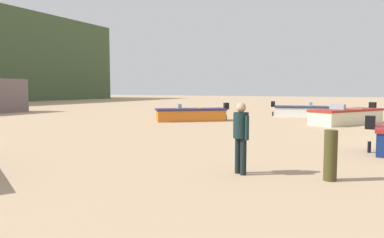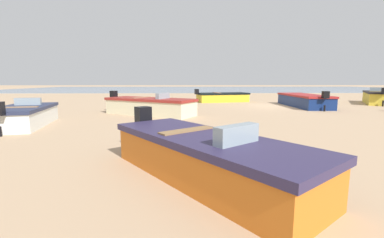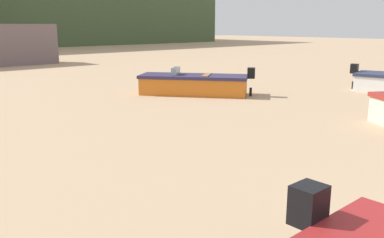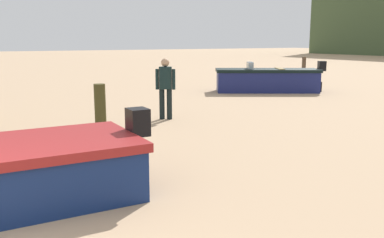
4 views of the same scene
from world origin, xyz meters
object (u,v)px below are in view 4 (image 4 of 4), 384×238
(mooring_post_mid_beach, at_px, (304,69))
(beach_walker_foreground, at_px, (165,84))
(mooring_post_near_water, at_px, (100,106))
(boat_navy_0, at_px, (267,80))

(mooring_post_mid_beach, xyz_separation_m, beach_walker_foreground, (6.29, -11.17, 0.35))
(mooring_post_near_water, distance_m, mooring_post_mid_beach, 14.61)
(beach_walker_foreground, bearing_deg, mooring_post_mid_beach, 64.10)
(boat_navy_0, height_order, mooring_post_near_water, boat_navy_0)
(beach_walker_foreground, bearing_deg, boat_navy_0, 62.84)
(mooring_post_mid_beach, bearing_deg, boat_navy_0, -59.03)
(mooring_post_mid_beach, bearing_deg, mooring_post_near_water, -63.31)
(mooring_post_near_water, height_order, mooring_post_mid_beach, mooring_post_mid_beach)
(mooring_post_near_water, bearing_deg, boat_navy_0, 113.96)
(mooring_post_near_water, relative_size, mooring_post_mid_beach, 0.88)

